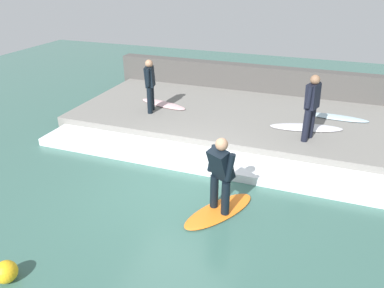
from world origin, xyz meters
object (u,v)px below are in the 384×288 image
surfboard_waiting_near (306,127)px  surfboard_spare (337,117)px  surfer_waiting_near (312,104)px  marker_buoy (6,272)px  surfer_riding (221,172)px  surfboard_waiting_far (163,104)px  surfboard_riding (219,211)px  surfer_waiting_far (150,83)px

surfboard_waiting_near → surfboard_spare: bearing=-35.9°
surfer_waiting_near → marker_buoy: 7.42m
surfer_riding → surfboard_waiting_far: surfer_riding is taller
surfboard_waiting_far → surfer_riding: bearing=-144.2°
surfer_waiting_near → surfboard_waiting_near: (0.71, 0.07, -0.92)m
surfboard_riding → marker_buoy: (-2.86, 2.58, 0.15)m
surfer_waiting_far → marker_buoy: 6.74m
surfer_waiting_far → surfboard_waiting_far: (0.66, -0.11, -0.86)m
surfer_waiting_near → surfer_waiting_far: size_ratio=1.06×
surfer_waiting_far → surfboard_waiting_near: bearing=-86.6°
surfer_waiting_near → surfer_waiting_far: (0.44, 4.65, -0.06)m
surfer_waiting_near → surfer_riding: bearing=157.7°
surfboard_waiting_near → surfboard_waiting_far: size_ratio=1.13×
surfer_riding → surfboard_waiting_far: size_ratio=0.87×
surfboard_riding → surfer_waiting_near: (3.32, -1.36, 1.29)m
surfer_waiting_far → surfboard_spare: 5.61m
surfboard_waiting_near → surfboard_spare: 1.35m
surfer_waiting_near → surfboard_spare: surfer_waiting_near is taller
surfboard_riding → surfer_riding: 0.90m
surfer_riding → surfer_waiting_far: 5.00m
surfer_waiting_near → marker_buoy: bearing=147.4°
surfer_waiting_far → surfer_riding: bearing=-138.8°
surfboard_riding → surfboard_waiting_near: (4.03, -1.29, 0.37)m
surfboard_spare → surfboard_waiting_near: bearing=144.1°
surfboard_waiting_far → surfer_waiting_near: bearing=-103.6°
surfer_riding → marker_buoy: (-2.86, 2.58, -0.75)m
surfboard_waiting_far → surfboard_spare: same height
surfer_waiting_far → marker_buoy: (-6.61, -0.70, -1.09)m
surfer_waiting_near → surfboard_spare: bearing=-21.7°
surfer_waiting_near → surfer_waiting_far: bearing=84.6°
surfer_riding → surfer_waiting_far: size_ratio=0.98×
surfboard_riding → surfboard_spare: bearing=-22.1°
surfer_waiting_far → surfboard_waiting_far: size_ratio=0.89×
surfboard_riding → surfboard_waiting_near: bearing=-17.7°
surfboard_waiting_near → surfer_waiting_far: size_ratio=1.28×
surfboard_riding → surfboard_waiting_far: bearing=35.8°
surfer_riding → surfboard_waiting_far: (4.42, 3.18, -0.52)m
surfer_riding → surfboard_spare: bearing=-22.1°
surfer_riding → surfer_waiting_near: surfer_waiting_near is taller
surfer_waiting_near → surfboard_riding: bearing=157.7°
surfer_waiting_near → surfboard_waiting_far: bearing=76.4°
surfer_waiting_near → surfboard_waiting_far: size_ratio=0.94×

